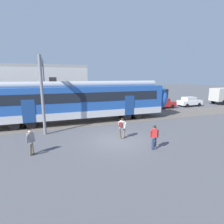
{
  "coord_description": "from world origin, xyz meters",
  "views": [
    {
      "loc": [
        -4.64,
        -11.88,
        4.79
      ],
      "look_at": [
        0.59,
        2.93,
        1.6
      ],
      "focal_mm": 28.0,
      "sensor_mm": 36.0,
      "label": 1
    }
  ],
  "objects": [
    {
      "name": "pedestrian_grey",
      "position": [
        -5.98,
        -0.64,
        0.99
      ],
      "size": [
        0.53,
        0.71,
        1.67
      ],
      "color": "#6B6051",
      "rests_on": "ground"
    },
    {
      "name": "pedestrian_red",
      "position": [
        1.66,
        -2.46,
        0.96
      ],
      "size": [
        0.66,
        0.52,
        1.67
      ],
      "color": "navy",
      "rests_on": "ground"
    },
    {
      "name": "parked_car_red",
      "position": [
        11.53,
        10.57,
        0.78
      ],
      "size": [
        4.03,
        1.82,
        1.54
      ],
      "color": "#B22323",
      "rests_on": "ground"
    },
    {
      "name": "background_building",
      "position": [
        -9.08,
        15.69,
        3.21
      ],
      "size": [
        19.18,
        5.0,
        9.2
      ],
      "color": "beige",
      "rests_on": "ground"
    },
    {
      "name": "pedestrian_white",
      "position": [
        0.44,
        0.19,
        0.99
      ],
      "size": [
        0.71,
        0.51,
        1.67
      ],
      "color": "#6B6051",
      "rests_on": "ground"
    },
    {
      "name": "catenary_gantry",
      "position": [
        -5.27,
        6.5,
        4.31
      ],
      "size": [
        0.24,
        6.64,
        6.53
      ],
      "color": "gray",
      "rests_on": "ground"
    },
    {
      "name": "ground_plane",
      "position": [
        0.0,
        0.0,
        0.0
      ],
      "size": [
        160.0,
        160.0,
        0.0
      ],
      "primitive_type": "plane",
      "color": "#515156"
    },
    {
      "name": "parked_car_white",
      "position": [
        16.83,
        10.64,
        0.78
      ],
      "size": [
        4.03,
        1.81,
        1.54
      ],
      "color": "silver",
      "rests_on": "ground"
    },
    {
      "name": "box_truck",
      "position": [
        24.43,
        10.67,
        1.57
      ],
      "size": [
        5.3,
        2.23,
        2.82
      ],
      "color": "beige",
      "rests_on": "ground"
    }
  ]
}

